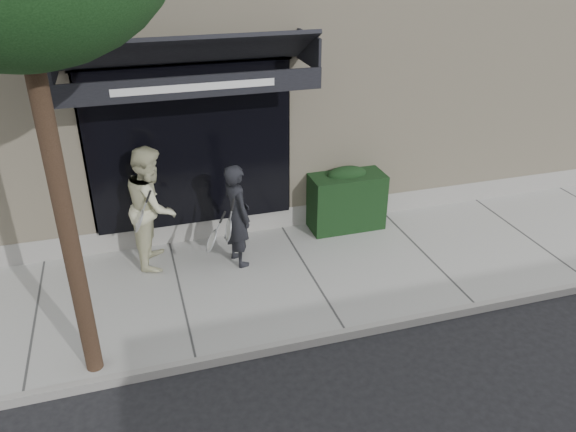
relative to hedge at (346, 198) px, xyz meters
name	(u,v)px	position (x,y,z in m)	size (l,w,h in m)	color
ground	(309,277)	(-1.10, -1.25, -0.66)	(80.00, 80.00, 0.00)	black
sidewalk	(309,274)	(-1.10, -1.25, -0.60)	(20.00, 3.00, 0.12)	#999893
curb	(346,334)	(-1.10, -2.80, -0.59)	(20.00, 0.10, 0.14)	gray
building_facade	(235,44)	(-1.11, 3.71, 2.08)	(14.30, 8.04, 5.64)	beige
hedge	(346,198)	(0.00, 0.00, 0.00)	(1.30, 0.70, 1.14)	black
pedestrian_front	(237,216)	(-2.09, -0.67, 0.29)	(0.84, 0.87, 1.67)	black
pedestrian_back	(152,206)	(-3.32, -0.24, 0.43)	(0.89, 1.06, 1.94)	beige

